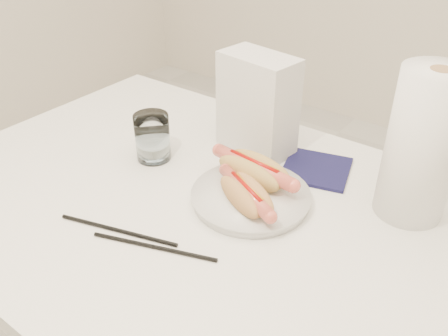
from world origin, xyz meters
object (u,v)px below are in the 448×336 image
Objects in this scene: hotdog_left at (254,170)px; hotdog_right at (246,195)px; paper_towel_roll at (422,146)px; table at (208,226)px; napkin_box at (258,105)px; plate at (251,198)px; water_glass at (152,137)px.

hotdog_right is (0.03, -0.07, -0.00)m from hotdog_left.
hotdog_right is 0.32m from paper_towel_roll.
paper_towel_roll is (0.32, 0.21, 0.20)m from table.
hotdog_left is at bearing -50.04° from napkin_box.
paper_towel_roll is at bearing 33.01° from table.
plate is 1.16× the size of hotdog_left.
napkin_box is (-0.12, 0.21, 0.07)m from hotdog_right.
plate is 1.38× the size of hotdog_right.
paper_towel_roll reaches higher than hotdog_right.
hotdog_right is at bearing -142.31° from paper_towel_roll.
plate is at bearing -148.50° from paper_towel_roll.
plate is at bearing -50.91° from napkin_box.
napkin_box is (0.16, 0.17, 0.06)m from water_glass.
hotdog_left is 1.20× the size of hotdog_right.
table is at bearing -141.60° from plate.
paper_towel_roll is (0.28, 0.11, 0.10)m from hotdog_left.
plate is (0.07, 0.05, 0.07)m from table.
plate reaches higher than table.
napkin_box reaches higher than water_glass.
plate is at bearing 134.14° from hotdog_right.
water_glass is (-0.28, 0.04, 0.01)m from hotdog_right.
water_glass is at bearing 163.26° from table.
table is at bearing -71.55° from napkin_box.
plate is 2.11× the size of water_glass.
hotdog_right is 0.57× the size of paper_towel_roll.
paper_towel_roll is at bearing 28.85° from hotdog_left.
hotdog_right reaches higher than table.
paper_towel_roll is at bearing 31.50° from plate.
hotdog_right is 1.53× the size of water_glass.
hotdog_right is (0.08, 0.02, 0.10)m from table.
hotdog_left is 0.31m from paper_towel_roll.
paper_towel_roll reaches higher than plate.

